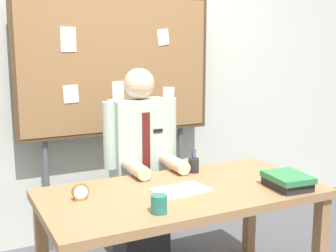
# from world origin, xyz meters

# --- Properties ---
(back_wall) EXTENTS (6.40, 0.08, 2.70)m
(back_wall) POSITION_xyz_m (0.00, 1.28, 1.35)
(back_wall) COLOR silver
(back_wall) RESTS_ON ground_plane
(desk) EXTENTS (1.65, 0.83, 0.74)m
(desk) POSITION_xyz_m (0.00, 0.00, 0.65)
(desk) COLOR #9E754C
(desk) RESTS_ON ground_plane
(person) EXTENTS (0.55, 0.56, 1.42)m
(person) POSITION_xyz_m (0.00, 0.63, 0.66)
(person) COLOR #2D2D33
(person) RESTS_ON ground_plane
(bulletin_board) EXTENTS (1.57, 0.09, 1.96)m
(bulletin_board) POSITION_xyz_m (-0.00, 1.08, 1.40)
(bulletin_board) COLOR #4C3823
(bulletin_board) RESTS_ON ground_plane
(book_stack) EXTENTS (0.24, 0.29, 0.09)m
(book_stack) POSITION_xyz_m (0.57, -0.25, 0.79)
(book_stack) COLOR #262626
(book_stack) RESTS_ON desk
(open_notebook) EXTENTS (0.34, 0.22, 0.01)m
(open_notebook) POSITION_xyz_m (-0.02, -0.02, 0.75)
(open_notebook) COLOR silver
(open_notebook) RESTS_ON desk
(desk_clock) EXTENTS (0.09, 0.04, 0.09)m
(desk_clock) POSITION_xyz_m (-0.59, 0.10, 0.78)
(desk_clock) COLOR olive
(desk_clock) RESTS_ON desk
(coffee_mug) EXTENTS (0.08, 0.08, 0.09)m
(coffee_mug) POSITION_xyz_m (-0.28, -0.27, 0.79)
(coffee_mug) COLOR #267266
(coffee_mug) RESTS_ON desk
(pen_holder) EXTENTS (0.07, 0.07, 0.16)m
(pen_holder) POSITION_xyz_m (0.24, 0.28, 0.79)
(pen_holder) COLOR #262626
(pen_holder) RESTS_ON desk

